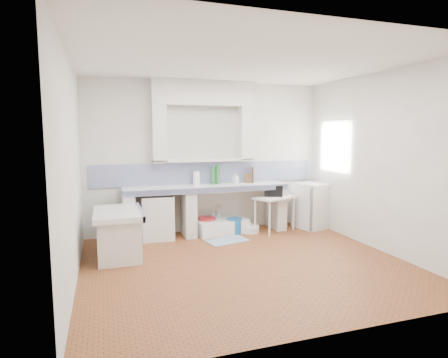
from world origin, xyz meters
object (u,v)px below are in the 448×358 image
object	(u,v)px
side_table	(275,214)
sink	(221,227)
fridge	(312,205)
stove	(158,217)

from	to	relation	value
side_table	sink	bearing A→B (deg)	144.65
fridge	sink	bearing A→B (deg)	158.26
stove	fridge	world-z (taller)	fridge
stove	side_table	size ratio (longest dim) A/B	0.96
fridge	side_table	bearing A→B (deg)	166.09
sink	side_table	distance (m)	1.05
sink	fridge	bearing A→B (deg)	-12.87
stove	fridge	distance (m)	2.99
stove	fridge	bearing A→B (deg)	2.22
sink	stove	bearing A→B (deg)	171.46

